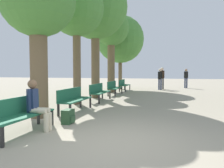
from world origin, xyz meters
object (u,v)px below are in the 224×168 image
Objects in this scene: bench_row_1 at (74,98)px; bench_row_4 at (124,84)px; tree_row_4 at (120,39)px; tree_row_3 at (111,30)px; bench_row_2 at (99,91)px; tree_row_2 at (95,8)px; bench_row_3 at (114,87)px; bench_row_0 at (20,113)px; pedestrian_mid at (162,77)px; tree_row_1 at (76,10)px; pedestrian_far at (160,78)px; person_seated at (37,104)px; tree_row_0 at (38,3)px; pedestrian_near at (186,77)px; backpack at (68,117)px.

bench_row_1 and bench_row_4 have the same top height.
tree_row_3 is at bearing -90.00° from tree_row_4.
tree_row_2 is (-0.60, 1.19, 4.34)m from bench_row_2.
bench_row_1 is at bearing -86.62° from tree_row_4.
tree_row_3 reaches higher than bench_row_2.
tree_row_2 reaches higher than bench_row_3.
pedestrian_mid is (2.69, 13.70, 0.51)m from bench_row_0.
bench_row_1 is 1.07× the size of pedestrian_mid.
tree_row_1 is 3.23× the size of pedestrian_far.
bench_row_1 is 11.16m from pedestrian_mid.
pedestrian_far reaches higher than bench_row_3.
tree_row_4 is (-0.60, 7.20, 3.50)m from bench_row_2.
person_seated is (0.23, -5.43, 0.17)m from bench_row_2.
bench_row_0 is 3.51m from tree_row_0.
pedestrian_near is 3.17m from pedestrian_far.
person_seated is at bearing 54.80° from bench_row_0.
tree_row_1 is at bearing 110.14° from backpack.
tree_row_3 is 5.37m from pedestrian_far.
bench_row_3 is (0.00, 5.76, 0.00)m from bench_row_1.
tree_row_0 is at bearing 109.38° from bench_row_0.
tree_row_0 is 12.70m from pedestrian_mid.
pedestrian_far is at bearing 78.89° from bench_row_0.
bench_row_2 is at bearing 90.00° from bench_row_0.
tree_row_1 reaches higher than bench_row_4.
bench_row_0 is at bearing -87.37° from tree_row_4.
tree_row_4 is at bearing 90.00° from tree_row_0.
bench_row_4 is at bearing -67.63° from tree_row_4.
bench_row_2 is 1.00× the size of bench_row_4.
backpack is (0.64, -7.48, -0.30)m from bench_row_3.
tree_row_1 is 3.19× the size of pedestrian_near.
bench_row_0 is 0.28× the size of tree_row_2.
bench_row_4 reaches higher than backpack.
bench_row_3 is at bearing -120.30° from pedestrian_far.
tree_row_1 is at bearing -98.25° from bench_row_3.
tree_row_1 reaches higher than backpack.
tree_row_4 is (0.00, 8.43, -0.06)m from tree_row_1.
tree_row_3 is 0.95× the size of tree_row_4.
tree_row_3 is at bearing 90.00° from tree_row_2.
tree_row_0 is at bearing -93.47° from bench_row_4.
tree_row_1 is at bearing -90.00° from tree_row_3.
bench_row_4 is 4.84× the size of backpack.
bench_row_0 is 1.00× the size of bench_row_2.
tree_row_3 reaches higher than pedestrian_near.
pedestrian_mid is (3.29, 12.01, -2.50)m from tree_row_0.
backpack is (0.41, 0.83, -0.47)m from person_seated.
tree_row_2 is (-0.60, -4.57, 4.34)m from bench_row_4.
person_seated is at bearing -88.42° from bench_row_3.
pedestrian_near is at bearing 74.40° from backpack.
tree_row_0 is (-0.60, 1.69, 3.01)m from bench_row_0.
tree_row_1 is (-0.60, 4.53, 3.56)m from bench_row_0.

